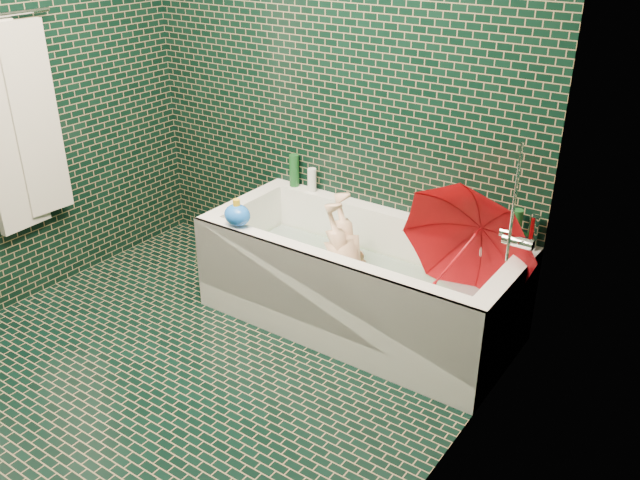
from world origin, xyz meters
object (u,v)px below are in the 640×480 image
Objects in this scene: rubber_duck at (464,225)px; child at (351,272)px; bath_toy at (237,215)px; bathtub at (357,289)px; umbrella at (456,258)px.

child is at bearing -125.34° from rubber_duck.
rubber_duck is at bearing 52.54° from bath_toy.
child is (-0.04, -0.01, 0.10)m from bathtub.
bathtub is 0.11m from child.
umbrella reaches higher than rubber_duck.
child is at bearing -167.79° from umbrella.
child is at bearing -164.20° from bathtub.
umbrella reaches higher than bath_toy.
bath_toy reaches higher than child.
bath_toy reaches higher than bathtub.
bathtub is at bearing -123.98° from rubber_duck.
rubber_duck is at bearing 116.58° from umbrella.
bathtub is 2.01× the size of child.
rubber_duck reaches higher than bathtub.
umbrella is at bearing 2.04° from bathtub.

